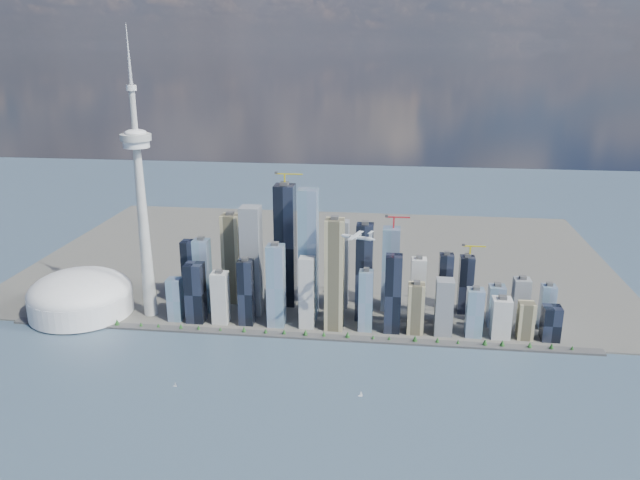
# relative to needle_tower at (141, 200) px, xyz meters

# --- Properties ---
(ground) EXTENTS (4000.00, 4000.00, 0.00)m
(ground) POSITION_rel_needle_tower_xyz_m (300.00, -310.00, -235.84)
(ground) COLOR #374A61
(ground) RESTS_ON ground
(seawall) EXTENTS (1100.00, 22.00, 4.00)m
(seawall) POSITION_rel_needle_tower_xyz_m (300.00, -60.00, -233.84)
(seawall) COLOR #383838
(seawall) RESTS_ON ground
(land) EXTENTS (1400.00, 900.00, 3.00)m
(land) POSITION_rel_needle_tower_xyz_m (300.00, 390.00, -234.34)
(land) COLOR #4C4C47
(land) RESTS_ON ground
(shoreline_trees) EXTENTS (960.53, 7.20, 8.80)m
(shoreline_trees) POSITION_rel_needle_tower_xyz_m (300.00, -60.00, -227.06)
(shoreline_trees) COLOR #3F2D1E
(shoreline_trees) RESTS_ON seawall
(skyscraper_cluster) EXTENTS (736.00, 142.00, 277.38)m
(skyscraper_cluster) POSITION_rel_needle_tower_xyz_m (359.61, 26.81, -149.35)
(skyscraper_cluster) COLOR black
(skyscraper_cluster) RESTS_ON land
(needle_tower) EXTENTS (56.00, 56.00, 550.50)m
(needle_tower) POSITION_rel_needle_tower_xyz_m (0.00, 0.00, 0.00)
(needle_tower) COLOR #9B9B96
(needle_tower) RESTS_ON land
(dome_stadium) EXTENTS (200.00, 200.00, 86.00)m
(dome_stadium) POSITION_rel_needle_tower_xyz_m (-140.00, -10.00, -196.40)
(dome_stadium) COLOR silver
(dome_stadium) RESTS_ON land
(airplane) EXTENTS (60.62, 54.15, 15.09)m
(airplane) POSITION_rel_needle_tower_xyz_m (416.08, -109.65, -23.15)
(airplane) COLOR silver
(airplane) RESTS_ON ground
(sailboat_west) EXTENTS (6.25, 2.64, 8.63)m
(sailboat_west) POSITION_rel_needle_tower_xyz_m (141.17, -258.01, -233.07)
(sailboat_west) COLOR white
(sailboat_west) RESTS_ON ground
(sailboat_east) EXTENTS (7.19, 2.13, 9.99)m
(sailboat_east) POSITION_rel_needle_tower_xyz_m (434.09, -251.01, -232.63)
(sailboat_east) COLOR white
(sailboat_east) RESTS_ON ground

